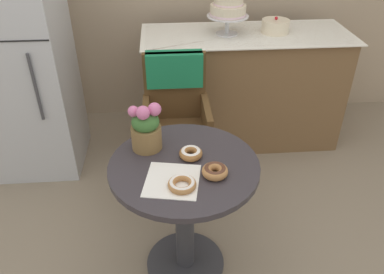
{
  "coord_description": "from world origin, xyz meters",
  "views": [
    {
      "loc": [
        -0.08,
        -1.45,
        1.83
      ],
      "look_at": [
        0.05,
        0.15,
        0.77
      ],
      "focal_mm": 36.02,
      "sensor_mm": 36.0,
      "label": 1
    }
  ],
  "objects_px": {
    "tiered_cake_stand": "(228,7)",
    "flower_vase": "(146,128)",
    "cafe_table": "(184,197)",
    "round_layer_cake": "(275,26)",
    "donut_side": "(191,153)",
    "wicker_chair": "(176,104)",
    "donut_mid": "(215,171)",
    "donut_front": "(182,184)",
    "refrigerator": "(18,57)"
  },
  "relations": [
    {
      "from": "round_layer_cake",
      "to": "donut_front",
      "type": "bearing_deg",
      "value": -117.76
    },
    {
      "from": "wicker_chair",
      "to": "donut_mid",
      "type": "xyz_separation_m",
      "value": [
        0.14,
        -0.83,
        0.11
      ]
    },
    {
      "from": "cafe_table",
      "to": "refrigerator",
      "type": "xyz_separation_m",
      "value": [
        -1.05,
        1.1,
        0.34
      ]
    },
    {
      "from": "donut_side",
      "to": "refrigerator",
      "type": "xyz_separation_m",
      "value": [
        -1.09,
        1.05,
        0.11
      ]
    },
    {
      "from": "wicker_chair",
      "to": "flower_vase",
      "type": "xyz_separation_m",
      "value": [
        -0.17,
        -0.58,
        0.19
      ]
    },
    {
      "from": "cafe_table",
      "to": "donut_front",
      "type": "relative_size",
      "value": 5.75
    },
    {
      "from": "wicker_chair",
      "to": "round_layer_cake",
      "type": "xyz_separation_m",
      "value": [
        0.77,
        0.58,
        0.31
      ]
    },
    {
      "from": "donut_front",
      "to": "donut_side",
      "type": "height_order",
      "value": "donut_side"
    },
    {
      "from": "refrigerator",
      "to": "donut_front",
      "type": "bearing_deg",
      "value": -50.86
    },
    {
      "from": "donut_front",
      "to": "tiered_cake_stand",
      "type": "bearing_deg",
      "value": 74.1
    },
    {
      "from": "donut_mid",
      "to": "donut_front",
      "type": "bearing_deg",
      "value": -154.98
    },
    {
      "from": "flower_vase",
      "to": "round_layer_cake",
      "type": "xyz_separation_m",
      "value": [
        0.94,
        1.16,
        0.11
      ]
    },
    {
      "from": "tiered_cake_stand",
      "to": "cafe_table",
      "type": "bearing_deg",
      "value": -107.07
    },
    {
      "from": "flower_vase",
      "to": "tiered_cake_stand",
      "type": "bearing_deg",
      "value": 63.49
    },
    {
      "from": "donut_mid",
      "to": "flower_vase",
      "type": "distance_m",
      "value": 0.4
    },
    {
      "from": "flower_vase",
      "to": "wicker_chair",
      "type": "bearing_deg",
      "value": 74.09
    },
    {
      "from": "cafe_table",
      "to": "refrigerator",
      "type": "distance_m",
      "value": 1.56
    },
    {
      "from": "donut_front",
      "to": "tiered_cake_stand",
      "type": "distance_m",
      "value": 1.57
    },
    {
      "from": "flower_vase",
      "to": "round_layer_cake",
      "type": "bearing_deg",
      "value": 51.2
    },
    {
      "from": "donut_front",
      "to": "tiered_cake_stand",
      "type": "xyz_separation_m",
      "value": [
        0.42,
        1.47,
        0.36
      ]
    },
    {
      "from": "donut_mid",
      "to": "cafe_table",
      "type": "bearing_deg",
      "value": 144.55
    },
    {
      "from": "wicker_chair",
      "to": "donut_front",
      "type": "distance_m",
      "value": 0.91
    },
    {
      "from": "donut_front",
      "to": "refrigerator",
      "type": "relative_size",
      "value": 0.07
    },
    {
      "from": "wicker_chair",
      "to": "refrigerator",
      "type": "relative_size",
      "value": 0.56
    },
    {
      "from": "round_layer_cake",
      "to": "donut_side",
      "type": "bearing_deg",
      "value": -119.88
    },
    {
      "from": "wicker_chair",
      "to": "donut_front",
      "type": "height_order",
      "value": "wicker_chair"
    },
    {
      "from": "donut_mid",
      "to": "donut_side",
      "type": "relative_size",
      "value": 1.05
    },
    {
      "from": "flower_vase",
      "to": "donut_front",
      "type": "bearing_deg",
      "value": -63.98
    },
    {
      "from": "donut_front",
      "to": "donut_mid",
      "type": "bearing_deg",
      "value": 25.02
    },
    {
      "from": "donut_mid",
      "to": "refrigerator",
      "type": "height_order",
      "value": "refrigerator"
    },
    {
      "from": "tiered_cake_stand",
      "to": "refrigerator",
      "type": "xyz_separation_m",
      "value": [
        -1.45,
        -0.2,
        -0.25
      ]
    },
    {
      "from": "donut_mid",
      "to": "flower_vase",
      "type": "bearing_deg",
      "value": 141.35
    },
    {
      "from": "donut_side",
      "to": "round_layer_cake",
      "type": "relative_size",
      "value": 0.56
    },
    {
      "from": "donut_mid",
      "to": "flower_vase",
      "type": "height_order",
      "value": "flower_vase"
    },
    {
      "from": "cafe_table",
      "to": "round_layer_cake",
      "type": "xyz_separation_m",
      "value": [
        0.76,
        1.31,
        0.44
      ]
    },
    {
      "from": "cafe_table",
      "to": "tiered_cake_stand",
      "type": "distance_m",
      "value": 1.48
    },
    {
      "from": "wicker_chair",
      "to": "donut_side",
      "type": "bearing_deg",
      "value": -90.21
    },
    {
      "from": "donut_side",
      "to": "tiered_cake_stand",
      "type": "bearing_deg",
      "value": 73.78
    },
    {
      "from": "donut_front",
      "to": "flower_vase",
      "type": "relative_size",
      "value": 0.5
    },
    {
      "from": "cafe_table",
      "to": "donut_front",
      "type": "bearing_deg",
      "value": -96.42
    },
    {
      "from": "flower_vase",
      "to": "refrigerator",
      "type": "relative_size",
      "value": 0.15
    },
    {
      "from": "wicker_chair",
      "to": "donut_mid",
      "type": "distance_m",
      "value": 0.85
    },
    {
      "from": "cafe_table",
      "to": "flower_vase",
      "type": "distance_m",
      "value": 0.4
    },
    {
      "from": "donut_mid",
      "to": "refrigerator",
      "type": "xyz_separation_m",
      "value": [
        -1.18,
        1.2,
        0.1
      ]
    },
    {
      "from": "refrigerator",
      "to": "donut_side",
      "type": "bearing_deg",
      "value": -43.95
    },
    {
      "from": "wicker_chair",
      "to": "flower_vase",
      "type": "height_order",
      "value": "flower_vase"
    },
    {
      "from": "donut_side",
      "to": "tiered_cake_stand",
      "type": "xyz_separation_m",
      "value": [
        0.36,
        1.25,
        0.36
      ]
    },
    {
      "from": "wicker_chair",
      "to": "round_layer_cake",
      "type": "bearing_deg",
      "value": 33.12
    },
    {
      "from": "donut_mid",
      "to": "tiered_cake_stand",
      "type": "bearing_deg",
      "value": 79.26
    },
    {
      "from": "tiered_cake_stand",
      "to": "flower_vase",
      "type": "bearing_deg",
      "value": -116.51
    }
  ]
}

